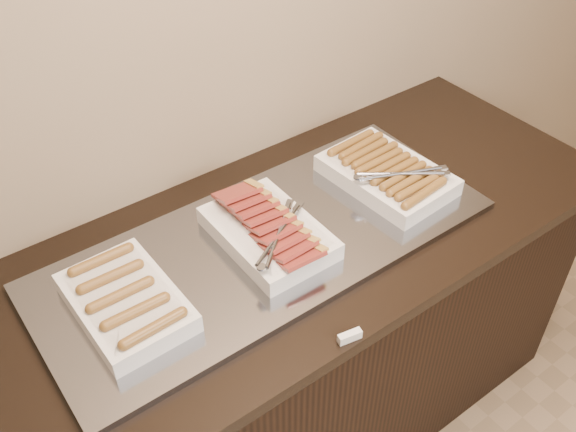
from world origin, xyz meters
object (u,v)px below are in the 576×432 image
Objects in this scene: dish_left at (126,301)px; dish_right at (388,173)px; dish_center at (269,231)px; warming_tray at (267,244)px; counter at (272,352)px.

dish_left is 0.87× the size of dish_right.
warming_tray is at bearing 137.24° from dish_center.
dish_left is at bearing 180.00° from warming_tray.
warming_tray is 0.42m from dish_right.
warming_tray is 0.05m from dish_center.
counter is 5.52× the size of dish_right.
warming_tray is at bearing -0.98° from dish_left.
dish_center reaches higher than dish_left.
dish_right is (0.41, 0.00, -0.00)m from dish_center.
counter is 0.46m from warming_tray.
dish_center reaches higher than dish_right.
dish_left is 0.89× the size of dish_center.
dish_right is (0.42, -0.00, 0.04)m from warming_tray.
dish_right is at bearing -0.51° from warming_tray.
dish_left reaches higher than warming_tray.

